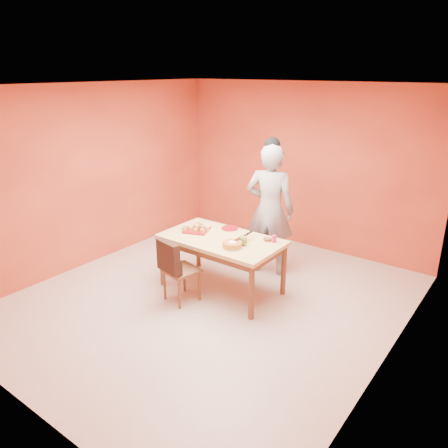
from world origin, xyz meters
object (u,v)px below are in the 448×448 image
Objects in this scene: dining_chair at (180,269)px; checker_tin at (267,239)px; egg_ornament at (243,240)px; magenta_glass at (274,239)px; red_dinner_plate at (230,228)px; pastry_platter at (197,230)px; sponge_cake at (232,244)px; person at (270,210)px; dining_table at (222,245)px.

dining_chair reaches higher than checker_tin.
magenta_glass is at bearing 63.40° from egg_ornament.
dining_chair is 3.66× the size of red_dinner_plate.
pastry_platter reaches higher than red_dinner_plate.
dining_chair is at bearing -97.49° from red_dinner_plate.
egg_ornament is at bearing -3.10° from pastry_platter.
red_dinner_plate is 0.67m from sponge_cake.
magenta_glass is at bearing 109.20° from person.
sponge_cake is at bearing 46.58° from dining_chair.
pastry_platter is at bearing 165.75° from sponge_cake.
egg_ornament reaches higher than dining_chair.
checker_tin is at bearing 15.80° from pastry_platter.
egg_ornament is (0.49, -0.38, 0.06)m from red_dinner_plate.
checker_tin is at bearing -175.86° from magenta_glass.
dining_table is 0.65m from dining_chair.
red_dinner_plate is 2.25× the size of checker_tin.
dining_table is 15.13× the size of checker_tin.
dining_table is at bearing -151.61° from checker_tin.
person is at bearing 76.86° from dining_table.
dining_table is 0.37m from sponge_cake.
pastry_platter is 0.81m from egg_ornament.
red_dinner_plate is at bearing 175.78° from magenta_glass.
magenta_glass is (0.25, 0.33, -0.02)m from egg_ornament.
dining_chair is at bearing -70.96° from pastry_platter.
checker_tin is at bearing 28.39° from dining_table.
sponge_cake is 1.93× the size of egg_ornament.
checker_tin is at bearing -5.41° from red_dinner_plate.
egg_ornament is 0.36m from checker_tin.
pastry_platter is at bearing -133.31° from red_dinner_plate.
sponge_cake is (0.54, 0.39, 0.35)m from dining_chair.
egg_ornament is (0.61, 0.53, 0.37)m from dining_chair.
dining_table is 0.71m from magenta_glass.
person is 14.89× the size of egg_ornament.
dining_chair reaches higher than pastry_platter.
egg_ornament is 1.44× the size of magenta_glass.
person is 0.70m from checker_tin.
person is at bearing 111.79° from egg_ornament.
checker_tin is (0.53, 0.29, 0.11)m from dining_table.
checker_tin reaches higher than dining_table.
person is 18.20× the size of checker_tin.
magenta_glass is (0.33, 0.47, 0.00)m from sponge_cake.
red_dinner_plate is (0.32, 0.34, -0.00)m from pastry_platter.
person reaches higher than red_dinner_plate.
sponge_cake is 0.16m from egg_ornament.
sponge_cake is at bearing -14.25° from pastry_platter.
dining_table is at bearing 60.30° from person.
checker_tin is (0.77, 0.85, 0.32)m from dining_chair.
sponge_cake reaches higher than red_dinner_plate.
checker_tin is (0.65, -0.06, 0.01)m from red_dinner_plate.
magenta_glass is (0.63, 0.29, 0.14)m from dining_table.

